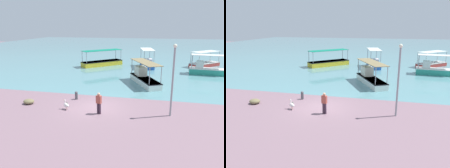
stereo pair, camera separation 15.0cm
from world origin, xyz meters
The scene contains 13 objects.
ground centered at (0.00, 0.00, 0.00)m, with size 120.00×120.00×0.00m, color slate.
harbor_water centered at (0.00, 48.00, 0.00)m, with size 110.00×90.00×0.00m, color #588C93.
fishing_boat_near_right centered at (-4.56, 18.48, 0.55)m, with size 6.31×6.21×2.57m.
fishing_boat_far_right centered at (11.17, 15.37, 0.67)m, with size 4.90×2.18×2.68m.
fishing_boat_outer centered at (2.83, 18.57, 0.63)m, with size 2.73×5.17×2.89m.
fishing_boat_far_left centered at (3.19, 8.60, 0.67)m, with size 4.12×6.12×2.57m.
fishing_boat_center centered at (11.95, 21.55, 0.49)m, with size 5.28×5.16×2.43m.
pelican centered at (-2.25, -0.90, 0.38)m, with size 0.72×0.56×0.80m.
lamp_post centered at (5.92, -0.34, 3.03)m, with size 0.28×0.28×5.36m.
mooring_bollard centered at (-2.37, 1.60, 0.41)m, with size 0.27×0.27×0.77m.
fisherman_standing centered at (0.58, -1.16, 0.91)m, with size 0.44×0.30×1.69m.
net_pile centered at (-5.95, -0.43, 0.21)m, with size 0.94×0.80×0.43m, color olive.
glass_bottle centered at (-2.62, 0.06, 0.11)m, with size 0.07×0.07×0.27m.
Camera 2 is at (5.17, -16.15, 6.66)m, focal length 35.00 mm.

